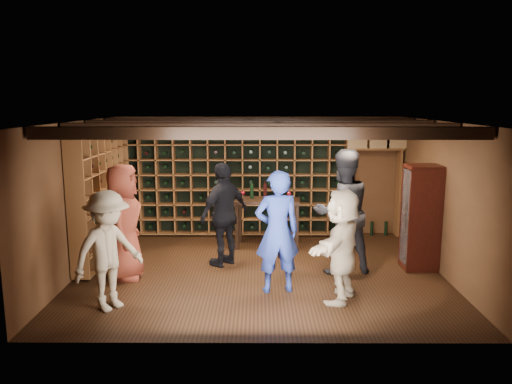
{
  "coord_description": "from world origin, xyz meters",
  "views": [
    {
      "loc": [
        -0.03,
        -7.99,
        2.83
      ],
      "look_at": [
        -0.06,
        0.2,
        1.33
      ],
      "focal_mm": 35.0,
      "sensor_mm": 36.0,
      "label": 1
    }
  ],
  "objects_px": {
    "guest_woman_black": "(224,214)",
    "man_grey_suit": "(342,212)",
    "man_blue_shirt": "(277,232)",
    "guest_beige": "(342,245)",
    "display_cabinet": "(420,220)",
    "guest_red_floral": "(124,222)",
    "guest_khaki": "(108,251)",
    "tasting_table": "(267,205)"
  },
  "relations": [
    {
      "from": "display_cabinet",
      "to": "guest_woman_black",
      "type": "distance_m",
      "value": 3.32
    },
    {
      "from": "man_blue_shirt",
      "to": "guest_red_floral",
      "type": "height_order",
      "value": "guest_red_floral"
    },
    {
      "from": "man_blue_shirt",
      "to": "guest_beige",
      "type": "bearing_deg",
      "value": 148.74
    },
    {
      "from": "man_blue_shirt",
      "to": "guest_khaki",
      "type": "bearing_deg",
      "value": 5.07
    },
    {
      "from": "guest_khaki",
      "to": "tasting_table",
      "type": "height_order",
      "value": "guest_khaki"
    },
    {
      "from": "man_grey_suit",
      "to": "guest_khaki",
      "type": "bearing_deg",
      "value": 4.25
    },
    {
      "from": "man_blue_shirt",
      "to": "guest_beige",
      "type": "height_order",
      "value": "man_blue_shirt"
    },
    {
      "from": "man_grey_suit",
      "to": "guest_beige",
      "type": "relative_size",
      "value": 1.27
    },
    {
      "from": "guest_woman_black",
      "to": "guest_beige",
      "type": "bearing_deg",
      "value": 90.74
    },
    {
      "from": "guest_woman_black",
      "to": "guest_beige",
      "type": "xyz_separation_m",
      "value": [
        1.77,
        -1.57,
        -0.09
      ]
    },
    {
      "from": "man_blue_shirt",
      "to": "guest_woman_black",
      "type": "xyz_separation_m",
      "value": [
        -0.86,
        1.23,
        -0.02
      ]
    },
    {
      "from": "man_blue_shirt",
      "to": "display_cabinet",
      "type": "bearing_deg",
      "value": -167.53
    },
    {
      "from": "guest_beige",
      "to": "man_blue_shirt",
      "type": "bearing_deg",
      "value": -83.99
    },
    {
      "from": "display_cabinet",
      "to": "tasting_table",
      "type": "bearing_deg",
      "value": 153.18
    },
    {
      "from": "display_cabinet",
      "to": "man_blue_shirt",
      "type": "xyz_separation_m",
      "value": [
        -2.46,
        -1.05,
        0.06
      ]
    },
    {
      "from": "guest_woman_black",
      "to": "man_grey_suit",
      "type": "bearing_deg",
      "value": 121.23
    },
    {
      "from": "guest_red_floral",
      "to": "tasting_table",
      "type": "relative_size",
      "value": 1.43
    },
    {
      "from": "guest_khaki",
      "to": "guest_beige",
      "type": "distance_m",
      "value": 3.24
    },
    {
      "from": "display_cabinet",
      "to": "guest_red_floral",
      "type": "relative_size",
      "value": 0.94
    },
    {
      "from": "guest_red_floral",
      "to": "tasting_table",
      "type": "xyz_separation_m",
      "value": [
        2.32,
        1.78,
        -0.1
      ]
    },
    {
      "from": "display_cabinet",
      "to": "guest_beige",
      "type": "relative_size",
      "value": 1.08
    },
    {
      "from": "man_blue_shirt",
      "to": "tasting_table",
      "type": "relative_size",
      "value": 1.42
    },
    {
      "from": "display_cabinet",
      "to": "guest_beige",
      "type": "distance_m",
      "value": 2.08
    },
    {
      "from": "guest_red_floral",
      "to": "guest_woman_black",
      "type": "height_order",
      "value": "guest_red_floral"
    },
    {
      "from": "guest_beige",
      "to": "guest_woman_black",
      "type": "bearing_deg",
      "value": -104.94
    },
    {
      "from": "guest_woman_black",
      "to": "guest_beige",
      "type": "relative_size",
      "value": 1.11
    },
    {
      "from": "display_cabinet",
      "to": "guest_woman_black",
      "type": "xyz_separation_m",
      "value": [
        -3.32,
        0.18,
        0.05
      ]
    },
    {
      "from": "man_grey_suit",
      "to": "guest_khaki",
      "type": "height_order",
      "value": "man_grey_suit"
    },
    {
      "from": "display_cabinet",
      "to": "guest_red_floral",
      "type": "xyz_separation_m",
      "value": [
        -4.88,
        -0.49,
        0.07
      ]
    },
    {
      "from": "guest_red_floral",
      "to": "guest_woman_black",
      "type": "relative_size",
      "value": 1.03
    },
    {
      "from": "man_grey_suit",
      "to": "display_cabinet",
      "type": "bearing_deg",
      "value": 169.2
    },
    {
      "from": "guest_woman_black",
      "to": "man_blue_shirt",
      "type": "bearing_deg",
      "value": 77.44
    },
    {
      "from": "man_grey_suit",
      "to": "guest_beige",
      "type": "bearing_deg",
      "value": 61.29
    },
    {
      "from": "man_blue_shirt",
      "to": "guest_khaki",
      "type": "height_order",
      "value": "man_blue_shirt"
    },
    {
      "from": "man_grey_suit",
      "to": "guest_red_floral",
      "type": "height_order",
      "value": "man_grey_suit"
    },
    {
      "from": "guest_red_floral",
      "to": "guest_khaki",
      "type": "relative_size",
      "value": 1.13
    },
    {
      "from": "guest_red_floral",
      "to": "guest_khaki",
      "type": "distance_m",
      "value": 1.22
    },
    {
      "from": "man_blue_shirt",
      "to": "guest_beige",
      "type": "xyz_separation_m",
      "value": [
        0.9,
        -0.34,
        -0.11
      ]
    },
    {
      "from": "man_blue_shirt",
      "to": "guest_red_floral",
      "type": "distance_m",
      "value": 2.49
    },
    {
      "from": "display_cabinet",
      "to": "guest_beige",
      "type": "xyz_separation_m",
      "value": [
        -1.55,
        -1.39,
        -0.04
      ]
    },
    {
      "from": "guest_red_floral",
      "to": "display_cabinet",
      "type": "bearing_deg",
      "value": -87.79
    },
    {
      "from": "display_cabinet",
      "to": "guest_woman_black",
      "type": "height_order",
      "value": "guest_woman_black"
    }
  ]
}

